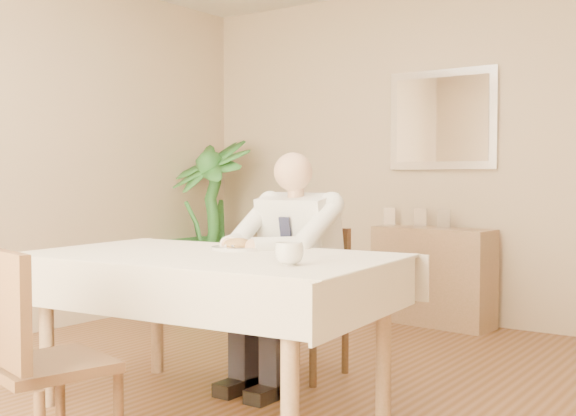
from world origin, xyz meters
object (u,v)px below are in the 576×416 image
Objects in this scene: chair_far at (312,292)px; sideboard at (433,276)px; dining_table at (209,272)px; potted_palm at (209,223)px; chair_near at (32,352)px; seated_man at (283,256)px; coffee_mug at (289,254)px.

sideboard is (0.01, 1.64, -0.09)m from chair_far.
potted_palm reaches higher than dining_table.
seated_man is (0.01, 1.54, 0.21)m from chair_near.
coffee_mug is 2.74m from sideboard.
chair_far is 1.20m from coffee_mug.
coffee_mug reaches higher than dining_table.
dining_table is 2.10× the size of chair_near.
dining_table is 0.58m from coffee_mug.
dining_table is 0.59m from seated_man.
potted_palm reaches higher than chair_near.
dining_table reaches higher than sideboard.
chair_near is 7.25× the size of coffee_mug.
seated_man is at bearing 84.97° from dining_table.
chair_far is at bearing 118.66° from coffee_mug.
chair_near is at bearing -90.46° from seated_man.
sideboard is (0.01, 2.52, -0.30)m from dining_table.
chair_near is at bearing -124.48° from coffee_mug.
coffee_mug is at bearing -56.70° from chair_far.
chair_far is at bearing -33.92° from potted_palm.
dining_table is at bearing -90.00° from seated_man.
dining_table is 2.85m from potted_palm.
dining_table is 0.97m from chair_near.
potted_palm is at bearing 150.72° from chair_far.
seated_man is 0.92m from coffee_mug.
sideboard is at bearing 11.23° from potted_palm.
seated_man is 1.95m from sideboard.
sideboard is at bearing 94.20° from chair_far.
dining_table is at bearing -84.80° from sideboard.
dining_table is 1.98× the size of sideboard.
coffee_mug is at bearing 70.11° from chair_near.
potted_palm reaches higher than seated_man.
chair_near is at bearing -84.93° from sideboard.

